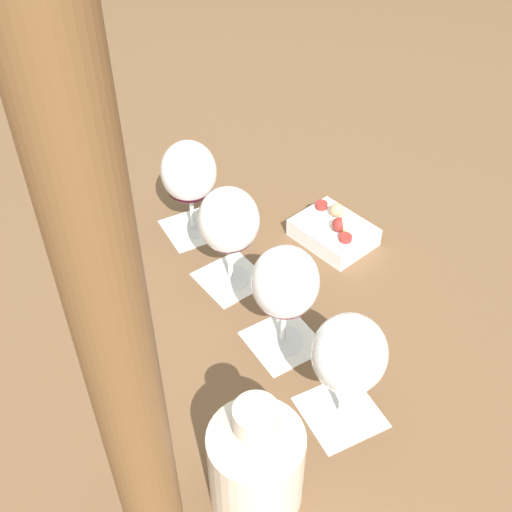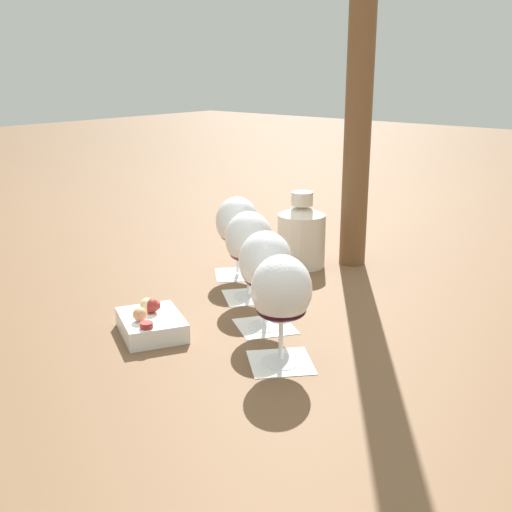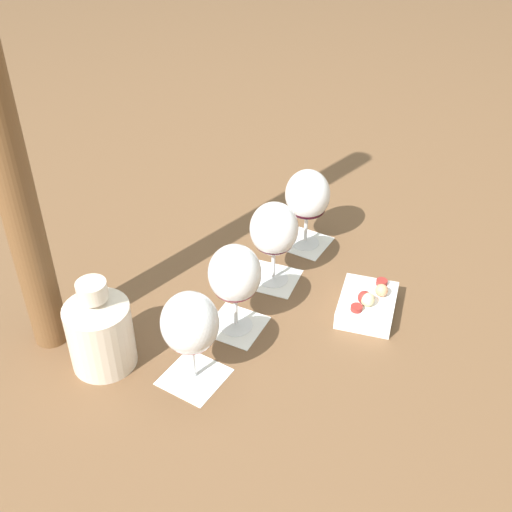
{
  "view_description": "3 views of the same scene",
  "coord_description": "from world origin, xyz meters",
  "views": [
    {
      "loc": [
        -0.25,
        0.67,
        0.76
      ],
      "look_at": [
        -0.0,
        0.0,
        0.11
      ],
      "focal_mm": 45.0,
      "sensor_mm": 36.0,
      "label": 1
    },
    {
      "loc": [
        0.76,
        -0.9,
        0.47
      ],
      "look_at": [
        -0.0,
        0.0,
        0.11
      ],
      "focal_mm": 45.0,
      "sensor_mm": 36.0,
      "label": 2
    },
    {
      "loc": [
        -0.97,
        0.19,
        0.84
      ],
      "look_at": [
        -0.0,
        0.0,
        0.11
      ],
      "focal_mm": 45.0,
      "sensor_mm": 36.0,
      "label": 3
    }
  ],
  "objects": [
    {
      "name": "snack_dish",
      "position": [
        -0.08,
        -0.21,
        0.02
      ],
      "size": [
        0.17,
        0.16,
        0.06
      ],
      "color": "white",
      "rests_on": "ground_plane"
    },
    {
      "name": "tasting_card_1",
      "position": [
        -0.07,
        0.05,
        0.0
      ],
      "size": [
        0.14,
        0.14,
        0.0
      ],
      "color": "white",
      "rests_on": "ground_plane"
    },
    {
      "name": "wine_glass_2",
      "position": [
        0.06,
        -0.05,
        0.12
      ],
      "size": [
        0.1,
        0.1,
        0.18
      ],
      "color": "white",
      "rests_on": "tasting_card_2"
    },
    {
      "name": "tasting_card_2",
      "position": [
        0.06,
        -0.05,
        0.0
      ],
      "size": [
        0.14,
        0.14,
        0.0
      ],
      "color": "white",
      "rests_on": "ground_plane"
    },
    {
      "name": "ceramic_vase",
      "position": [
        -0.11,
        0.3,
        0.08
      ],
      "size": [
        0.11,
        0.11,
        0.18
      ],
      "color": "beige",
      "rests_on": "ground_plane"
    },
    {
      "name": "wine_glass_1",
      "position": [
        -0.07,
        0.05,
        0.12
      ],
      "size": [
        0.1,
        0.1,
        0.18
      ],
      "color": "white",
      "rests_on": "tasting_card_1"
    },
    {
      "name": "wine_glass_3",
      "position": [
        0.17,
        -0.15,
        0.12
      ],
      "size": [
        0.1,
        0.1,
        0.18
      ],
      "color": "white",
      "rests_on": "tasting_card_3"
    },
    {
      "name": "wine_glass_0",
      "position": [
        -0.18,
        0.15,
        0.12
      ],
      "size": [
        0.1,
        0.1,
        0.18
      ],
      "color": "white",
      "rests_on": "tasting_card_0"
    },
    {
      "name": "tasting_card_0",
      "position": [
        -0.18,
        0.15,
        0.0
      ],
      "size": [
        0.14,
        0.14,
        0.0
      ],
      "color": "white",
      "rests_on": "ground_plane"
    },
    {
      "name": "tasting_card_3",
      "position": [
        0.17,
        -0.15,
        0.0
      ],
      "size": [
        0.14,
        0.14,
        0.0
      ],
      "color": "white",
      "rests_on": "ground_plane"
    },
    {
      "name": "ground_plane",
      "position": [
        0.0,
        0.0,
        0.0
      ],
      "size": [
        8.0,
        8.0,
        0.0
      ],
      "primitive_type": "plane",
      "color": "brown"
    }
  ]
}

